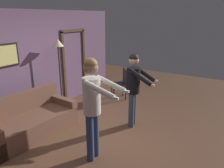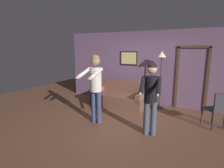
# 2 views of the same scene
# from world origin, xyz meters

# --- Properties ---
(ground_plane) EXTENTS (12.00, 12.00, 0.00)m
(ground_plane) POSITION_xyz_m (0.00, 0.00, 0.00)
(ground_plane) COLOR brown
(back_wall_assembly) EXTENTS (6.40, 0.10, 2.60)m
(back_wall_assembly) POSITION_xyz_m (0.01, 2.09, 1.30)
(back_wall_assembly) COLOR #6C4D6C
(back_wall_assembly) RESTS_ON ground_plane
(couch) EXTENTS (1.95, 0.98, 0.87)m
(couch) POSITION_xyz_m (-0.74, 1.35, 0.28)
(couch) COLOR brown
(couch) RESTS_ON ground_plane
(torchiere_lamp) EXTENTS (0.29, 0.29, 1.90)m
(torchiere_lamp) POSITION_xyz_m (0.58, 1.73, 1.52)
(torchiere_lamp) COLOR #332D28
(torchiere_lamp) RESTS_ON ground_plane
(person_standing_left) EXTENTS (0.45, 0.76, 1.83)m
(person_standing_left) POSITION_xyz_m (-0.68, -0.30, 1.13)
(person_standing_left) COLOR navy
(person_standing_left) RESTS_ON ground_plane
(person_standing_right) EXTENTS (0.51, 0.68, 1.69)m
(person_standing_right) POSITION_xyz_m (0.78, -0.33, 1.02)
(person_standing_right) COLOR #404D60
(person_standing_right) RESTS_ON ground_plane
(dining_chair_distant) EXTENTS (0.59, 0.59, 0.93)m
(dining_chair_distant) POSITION_xyz_m (2.18, 0.79, 0.53)
(dining_chair_distant) COLOR #2D2D33
(dining_chair_distant) RESTS_ON ground_plane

